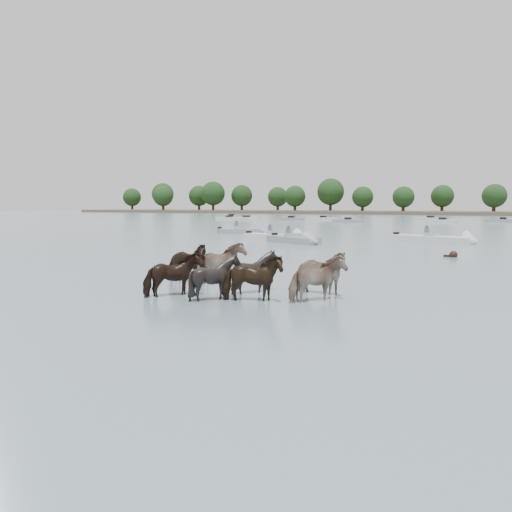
% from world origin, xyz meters
% --- Properties ---
extents(ground, '(400.00, 400.00, 0.00)m').
position_xyz_m(ground, '(0.00, 0.00, 0.00)').
color(ground, slate).
rests_on(ground, ground).
extents(shoreline, '(160.00, 30.00, 1.00)m').
position_xyz_m(shoreline, '(-70.00, 150.00, 0.50)').
color(shoreline, '#4C4233').
rests_on(shoreline, ground).
extents(pony_herd, '(7.17, 4.72, 1.61)m').
position_xyz_m(pony_herd, '(1.31, 1.91, 0.62)').
color(pony_herd, black).
rests_on(pony_herd, ground).
extents(swimming_pony, '(0.72, 0.44, 0.44)m').
position_xyz_m(swimming_pony, '(5.95, 16.91, 0.10)').
color(swimming_pony, black).
rests_on(swimming_pony, ground).
extents(motorboat_a, '(5.87, 2.33, 1.92)m').
position_xyz_m(motorboat_a, '(-7.71, 24.45, 0.23)').
color(motorboat_a, silver).
rests_on(motorboat_a, ground).
extents(motorboat_b, '(5.22, 3.75, 1.92)m').
position_xyz_m(motorboat_b, '(-5.16, 21.91, 0.23)').
color(motorboat_b, gray).
rests_on(motorboat_b, ground).
extents(motorboat_c, '(6.72, 3.59, 1.92)m').
position_xyz_m(motorboat_c, '(3.97, 27.66, 0.22)').
color(motorboat_c, silver).
rests_on(motorboat_c, ground).
extents(motorboat_f, '(4.77, 3.15, 1.92)m').
position_xyz_m(motorboat_f, '(-14.90, 31.46, 0.23)').
color(motorboat_f, gray).
rests_on(motorboat_f, ground).
extents(distant_flotilla, '(102.44, 28.71, 0.93)m').
position_xyz_m(distant_flotilla, '(-0.50, 77.30, 0.26)').
color(distant_flotilla, gray).
rests_on(distant_flotilla, ground).
extents(treeline, '(148.09, 23.02, 12.12)m').
position_xyz_m(treeline, '(-78.24, 149.88, 6.44)').
color(treeline, '#382619').
rests_on(treeline, ground).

